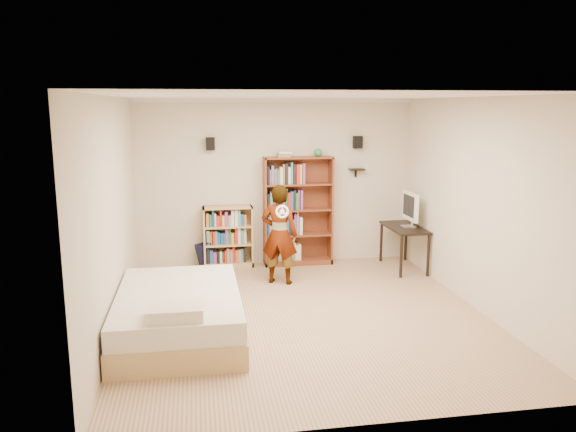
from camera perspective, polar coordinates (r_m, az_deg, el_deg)
name	(u,v)px	position (r m, az deg, el deg)	size (l,w,h in m)	color
ground	(304,315)	(7.16, 1.67, -10.06)	(4.50, 5.00, 0.01)	tan
room_shell	(305,176)	(6.72, 1.76, 4.08)	(4.52, 5.02, 2.71)	beige
crown_molding	(306,99)	(6.67, 1.81, 11.84)	(4.50, 5.00, 0.06)	white
speaker_left	(210,144)	(8.97, -7.90, 7.28)	(0.14, 0.12, 0.20)	black
speaker_right	(358,142)	(9.35, 7.10, 7.45)	(0.14, 0.12, 0.20)	black
wall_shelf	(357,169)	(9.40, 7.02, 4.72)	(0.25, 0.16, 0.03)	black
tall_bookshelf	(298,211)	(9.19, 1.02, 0.49)	(1.12, 0.33, 1.78)	brown
low_bookshelf	(228,237)	(9.15, -6.10, -2.12)	(0.80, 0.30, 1.00)	tan
computer_desk	(404,248)	(9.22, 11.67, -3.15)	(0.51, 1.02, 0.69)	black
imac	(409,210)	(9.08, 12.18, 0.62)	(0.11, 0.55, 0.55)	white
daybed	(179,308)	(6.62, -11.02, -9.13)	(1.40, 2.15, 0.63)	beige
person	(279,234)	(8.21, -0.88, -1.89)	(0.54, 0.35, 1.47)	black
wii_wheel	(282,212)	(7.87, -0.59, 0.44)	(0.19, 0.19, 0.03)	white
navy_bag	(207,255)	(9.21, -8.27, -3.91)	(0.32, 0.21, 0.43)	black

